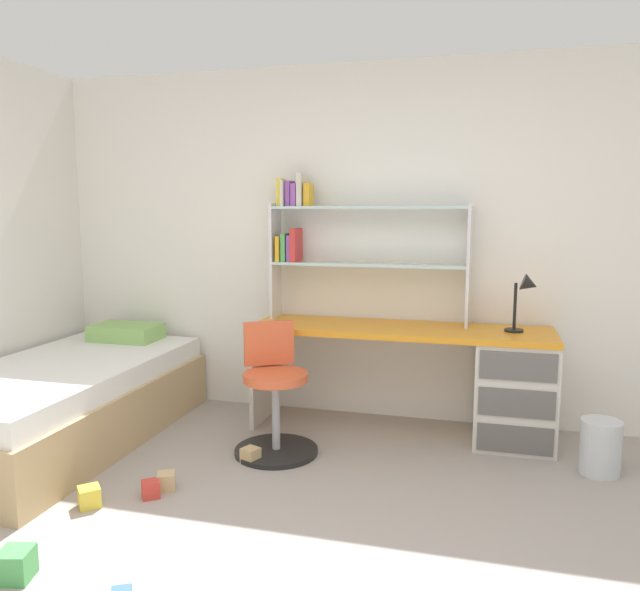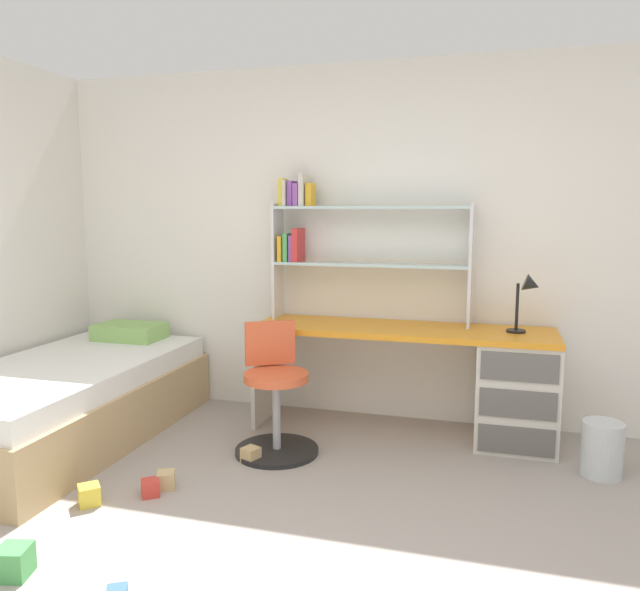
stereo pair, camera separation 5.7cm
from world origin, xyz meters
name	(u,v)px [view 2 (the right image)]	position (x,y,z in m)	size (l,w,h in m)	color
room_shell	(142,252)	(-1.27, 1.26, 1.26)	(6.10, 5.92, 2.53)	white
desk	(482,379)	(0.65, 2.16, 0.41)	(1.99, 0.56, 0.73)	orange
bookshelf_hutch	(343,236)	(-0.33, 2.32, 1.32)	(1.38, 0.22, 1.03)	silver
desk_lamp	(528,294)	(0.90, 2.16, 0.98)	(0.20, 0.17, 0.38)	black
swivel_chair	(275,402)	(-0.59, 1.61, 0.32)	(0.52, 0.52, 0.80)	black
bed_platform	(66,401)	(-1.99, 1.43, 0.26)	(1.07, 2.05, 0.63)	tan
waste_bin	(602,449)	(1.32, 1.78, 0.16)	(0.23, 0.23, 0.31)	silver
toy_block_natural_0	(251,455)	(-0.67, 1.40, 0.05)	(0.09, 0.09, 0.09)	tan
toy_block_yellow_1	(89,495)	(-1.27, 0.68, 0.05)	(0.10, 0.10, 0.10)	gold
toy_block_red_3	(150,488)	(-1.02, 0.85, 0.04)	(0.09, 0.09, 0.09)	red
toy_block_green_4	(14,562)	(-1.18, 0.07, 0.06)	(0.13, 0.13, 0.13)	#479E51
toy_block_natural_5	(166,480)	(-0.99, 0.95, 0.05)	(0.09, 0.09, 0.09)	tan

